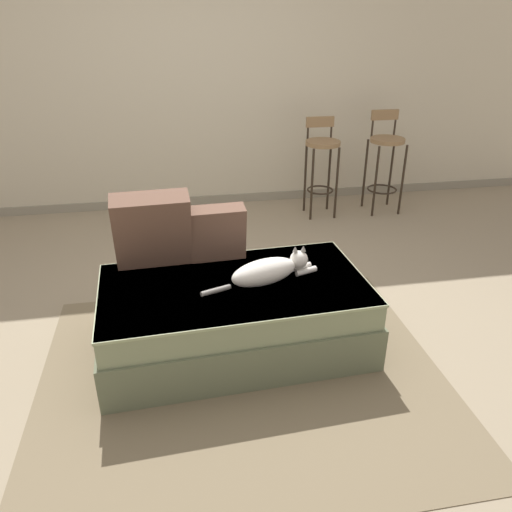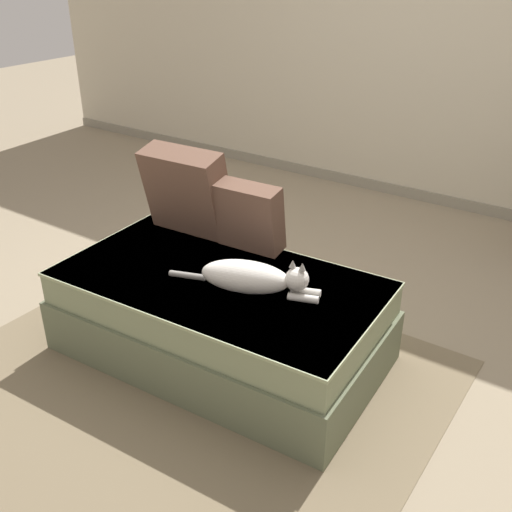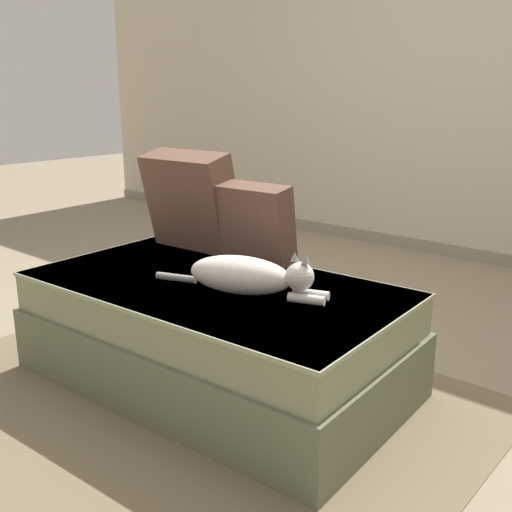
% 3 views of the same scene
% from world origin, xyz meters
% --- Properties ---
extents(ground_plane, '(16.00, 16.00, 0.00)m').
position_xyz_m(ground_plane, '(0.00, 0.00, 0.00)').
color(ground_plane, gray).
rests_on(ground_plane, ground).
extents(wall_back_panel, '(8.00, 0.10, 2.60)m').
position_xyz_m(wall_back_panel, '(0.00, 2.25, 1.30)').
color(wall_back_panel, beige).
rests_on(wall_back_panel, ground).
extents(wall_baseboard_trim, '(8.00, 0.02, 0.09)m').
position_xyz_m(wall_baseboard_trim, '(0.00, 2.20, 0.04)').
color(wall_baseboard_trim, gray).
rests_on(wall_baseboard_trim, ground).
extents(area_rug, '(2.30, 1.99, 0.01)m').
position_xyz_m(area_rug, '(0.00, -0.70, 0.00)').
color(area_rug, '#75664C').
rests_on(area_rug, ground).
extents(couch, '(1.64, 0.97, 0.45)m').
position_xyz_m(couch, '(0.00, -0.40, 0.23)').
color(couch, '#636B50').
rests_on(couch, ground).
extents(throw_pillow_corner, '(0.48, 0.29, 0.49)m').
position_xyz_m(throw_pillow_corner, '(-0.46, -0.08, 0.70)').
color(throw_pillow_corner, brown).
rests_on(throw_pillow_corner, couch).
extents(throw_pillow_middle, '(0.36, 0.19, 0.37)m').
position_xyz_m(throw_pillow_middle, '(-0.06, -0.06, 0.63)').
color(throw_pillow_middle, brown).
rests_on(throw_pillow_middle, couch).
extents(cat, '(0.73, 0.31, 0.19)m').
position_xyz_m(cat, '(0.21, -0.42, 0.53)').
color(cat, white).
rests_on(cat, couch).
extents(bar_stool_near_window, '(0.34, 0.34, 0.97)m').
position_xyz_m(bar_stool_near_window, '(1.16, 1.70, 0.61)').
color(bar_stool_near_window, '#2D2319').
rests_on(bar_stool_near_window, ground).
extents(bar_stool_by_doorway, '(0.34, 0.34, 1.01)m').
position_xyz_m(bar_stool_by_doorway, '(1.83, 1.70, 0.60)').
color(bar_stool_by_doorway, '#2D2319').
rests_on(bar_stool_by_doorway, ground).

